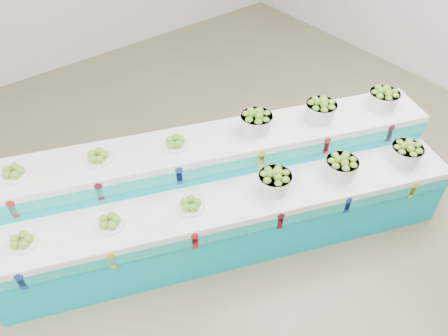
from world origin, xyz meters
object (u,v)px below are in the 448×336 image
at_px(basket_lower_left, 275,181).
at_px(plate_upper_mid, 98,156).
at_px(display_stand, 224,194).
at_px(basket_upper_right, 384,98).

distance_m(basket_lower_left, plate_upper_mid, 1.67).
xyz_separation_m(basket_lower_left, plate_upper_mid, (-1.24, 1.09, 0.23)).
height_order(display_stand, basket_lower_left, display_stand).
xyz_separation_m(display_stand, plate_upper_mid, (-0.96, 0.68, 0.56)).
height_order(display_stand, basket_upper_right, basket_upper_right).
distance_m(display_stand, basket_upper_right, 1.97).
distance_m(display_stand, basket_lower_left, 0.60).
height_order(basket_lower_left, plate_upper_mid, plate_upper_mid).
distance_m(basket_lower_left, basket_upper_right, 1.56).
height_order(plate_upper_mid, basket_upper_right, basket_upper_right).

